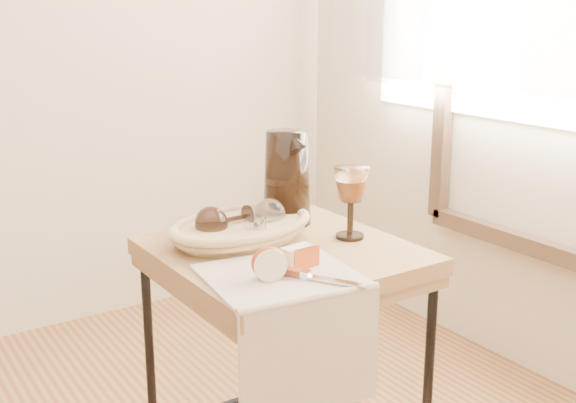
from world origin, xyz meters
TOP-DOWN VIEW (x-y plane):
  - curtain at (1.74, 0.35)m, footprint 0.02×1.00m
  - side_table at (0.65, 0.33)m, footprint 0.57×0.57m
  - tea_towel at (0.54, 0.17)m, footprint 0.35×0.32m
  - bread_basket at (0.59, 0.44)m, footprint 0.39×0.30m
  - goblet_lying_a at (0.56, 0.45)m, footprint 0.14×0.09m
  - goblet_lying_b at (0.64, 0.41)m, footprint 0.15×0.14m
  - pitcher at (0.77, 0.50)m, footprint 0.21×0.28m
  - wine_goblet at (0.83, 0.30)m, footprint 0.11×0.11m
  - apple_half at (0.50, 0.16)m, footprint 0.08×0.06m
  - apple_wedge at (0.59, 0.18)m, footprint 0.07×0.04m
  - table_knife at (0.57, 0.11)m, footprint 0.14×0.21m

SIDE VIEW (x-z plane):
  - side_table at x=0.65m, z-range 0.00..0.72m
  - tea_towel at x=0.54m, z-range 0.72..0.73m
  - table_knife at x=0.57m, z-range 0.73..0.75m
  - bread_basket at x=0.59m, z-range 0.72..0.77m
  - apple_wedge at x=0.59m, z-range 0.73..0.78m
  - apple_half at x=0.50m, z-range 0.73..0.80m
  - goblet_lying_b at x=0.64m, z-range 0.74..0.82m
  - goblet_lying_a at x=0.56m, z-range 0.74..0.82m
  - wine_goblet at x=0.83m, z-range 0.72..0.91m
  - pitcher at x=0.77m, z-range 0.70..0.99m
  - curtain at x=1.74m, z-range 0.10..2.30m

